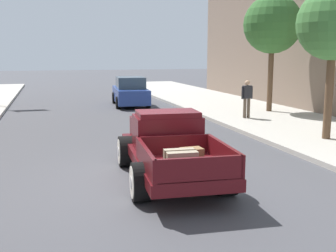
{
  "coord_description": "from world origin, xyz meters",
  "views": [
    {
      "loc": [
        -2.27,
        -9.38,
        2.91
      ],
      "look_at": [
        0.77,
        1.13,
        1.0
      ],
      "focal_mm": 43.99,
      "sensor_mm": 36.0,
      "label": 1
    }
  ],
  "objects_px": {
    "pedestrian_sidewalk_right": "(247,97)",
    "street_tree_second": "(273,25)",
    "hotrod_truck_maroon": "(168,145)",
    "street_tree_nearest": "(334,25)",
    "car_background_blue": "(130,92)"
  },
  "relations": [
    {
      "from": "car_background_blue",
      "to": "pedestrian_sidewalk_right",
      "type": "bearing_deg",
      "value": -61.27
    },
    {
      "from": "hotrod_truck_maroon",
      "to": "street_tree_second",
      "type": "distance_m",
      "value": 12.19
    },
    {
      "from": "pedestrian_sidewalk_right",
      "to": "hotrod_truck_maroon",
      "type": "bearing_deg",
      "value": -128.76
    },
    {
      "from": "street_tree_nearest",
      "to": "street_tree_second",
      "type": "distance_m",
      "value": 6.78
    },
    {
      "from": "hotrod_truck_maroon",
      "to": "street_tree_second",
      "type": "bearing_deg",
      "value": 48.5
    },
    {
      "from": "street_tree_second",
      "to": "pedestrian_sidewalk_right",
      "type": "bearing_deg",
      "value": -140.55
    },
    {
      "from": "car_background_blue",
      "to": "hotrod_truck_maroon",
      "type": "bearing_deg",
      "value": -97.29
    },
    {
      "from": "pedestrian_sidewalk_right",
      "to": "street_tree_nearest",
      "type": "xyz_separation_m",
      "value": [
        0.49,
        -4.83,
        2.76
      ]
    },
    {
      "from": "hotrod_truck_maroon",
      "to": "street_tree_nearest",
      "type": "xyz_separation_m",
      "value": [
        6.1,
        2.17,
        3.09
      ]
    },
    {
      "from": "pedestrian_sidewalk_right",
      "to": "street_tree_second",
      "type": "xyz_separation_m",
      "value": [
        2.11,
        1.73,
        3.22
      ]
    },
    {
      "from": "pedestrian_sidewalk_right",
      "to": "street_tree_second",
      "type": "relative_size",
      "value": 0.3
    },
    {
      "from": "pedestrian_sidewalk_right",
      "to": "car_background_blue",
      "type": "bearing_deg",
      "value": 118.73
    },
    {
      "from": "car_background_blue",
      "to": "pedestrian_sidewalk_right",
      "type": "relative_size",
      "value": 2.68
    },
    {
      "from": "street_tree_nearest",
      "to": "street_tree_second",
      "type": "bearing_deg",
      "value": 76.13
    },
    {
      "from": "pedestrian_sidewalk_right",
      "to": "street_tree_second",
      "type": "height_order",
      "value": "street_tree_second"
    }
  ]
}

